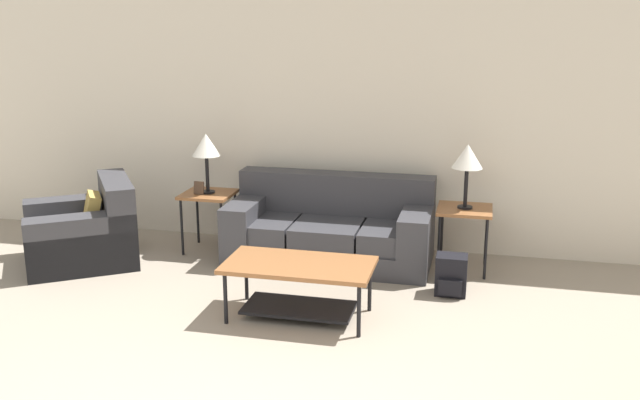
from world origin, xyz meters
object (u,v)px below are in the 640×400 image
at_px(coffee_table, 299,277).
at_px(side_table_right, 464,215).
at_px(table_lamp_right, 467,158).
at_px(couch, 331,231).
at_px(backpack, 451,275).
at_px(table_lamp_left, 206,146).
at_px(armchair, 85,233).
at_px(side_table_left, 208,199).

distance_m(coffee_table, side_table_right, 1.87).
bearing_deg(side_table_right, table_lamp_right, -90.00).
bearing_deg(couch, backpack, -27.22).
relative_size(side_table_right, table_lamp_left, 1.01).
distance_m(couch, armchair, 2.39).
xyz_separation_m(couch, armchair, (-2.32, -0.56, -0.01)).
xyz_separation_m(armchair, backpack, (3.52, -0.05, -0.11)).
distance_m(couch, side_table_right, 1.29).
height_order(armchair, side_table_left, armchair).
bearing_deg(table_lamp_left, side_table_right, 0.00).
xyz_separation_m(couch, backpack, (1.20, -0.62, -0.13)).
bearing_deg(couch, coffee_table, -88.13).
xyz_separation_m(armchair, coffee_table, (2.37, -0.81, 0.05)).
distance_m(armchair, table_lamp_left, 1.44).
bearing_deg(table_lamp_left, table_lamp_right, 0.00).
distance_m(armchair, side_table_right, 3.65).
height_order(side_table_left, table_lamp_left, table_lamp_left).
bearing_deg(coffee_table, couch, 91.87).
relative_size(side_table_left, backpack, 1.73).
height_order(couch, table_lamp_right, table_lamp_right).
bearing_deg(couch, side_table_left, 179.21).
height_order(coffee_table, backpack, coffee_table).
relative_size(armchair, side_table_right, 2.27).
distance_m(table_lamp_left, backpack, 2.71).
distance_m(side_table_right, table_lamp_right, 0.54).
relative_size(coffee_table, side_table_left, 1.94).
xyz_separation_m(couch, coffee_table, (0.05, -1.38, 0.04)).
bearing_deg(backpack, armchair, 179.16).
relative_size(armchair, side_table_left, 2.27).
bearing_deg(armchair, side_table_right, 9.21).
height_order(table_lamp_left, table_lamp_right, same).
xyz_separation_m(coffee_table, side_table_left, (-1.31, 1.40, 0.20)).
xyz_separation_m(coffee_table, backpack, (1.15, 0.76, -0.17)).
distance_m(couch, backpack, 1.35).
bearing_deg(backpack, couch, 152.78).
bearing_deg(backpack, table_lamp_right, 83.61).
distance_m(couch, table_lamp_left, 1.49).
distance_m(side_table_left, table_lamp_left, 0.54).
bearing_deg(coffee_table, table_lamp_left, 133.26).
bearing_deg(backpack, side_table_left, 165.59).
xyz_separation_m(couch, side_table_right, (1.27, 0.02, 0.24)).
distance_m(armchair, backpack, 3.53).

